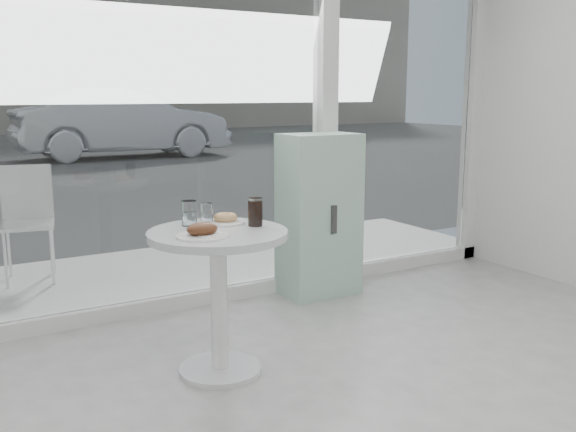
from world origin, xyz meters
TOP-DOWN VIEW (x-y plane):
  - storefront at (0.07, 3.00)m, footprint 5.00×0.14m
  - main_table at (-0.50, 1.90)m, footprint 0.72×0.72m
  - patio_deck at (0.00, 3.80)m, footprint 5.60×1.60m
  - mint_cabinet at (0.71, 2.78)m, footprint 0.55×0.39m
  - patio_chair at (-1.08, 4.11)m, footprint 0.45×0.45m
  - car_silver at (2.48, 13.60)m, footprint 4.75×1.67m
  - plate_fritter at (-0.62, 1.80)m, footprint 0.26×0.26m
  - plate_donut at (-0.38, 2.05)m, footprint 0.22×0.22m
  - water_tumbler_a at (-0.57, 2.10)m, footprint 0.08×0.08m
  - water_tumbler_b at (-0.48, 2.09)m, footprint 0.07×0.07m
  - cola_glass at (-0.27, 1.91)m, footprint 0.08×0.08m

SIDE VIEW (x-z plane):
  - patio_deck at x=0.00m, z-range 0.00..0.05m
  - patio_chair at x=-1.08m, z-range 0.11..0.98m
  - main_table at x=-0.50m, z-range 0.17..0.94m
  - mint_cabinet at x=0.71m, z-range 0.00..1.18m
  - car_silver at x=2.48m, z-range 0.00..1.56m
  - plate_donut at x=-0.38m, z-range 0.76..0.82m
  - plate_fritter at x=-0.62m, z-range 0.76..0.83m
  - water_tumbler_b at x=-0.48m, z-range 0.76..0.88m
  - water_tumbler_a at x=-0.57m, z-range 0.76..0.90m
  - cola_glass at x=-0.27m, z-range 0.77..0.92m
  - storefront at x=0.07m, z-range 0.21..3.21m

